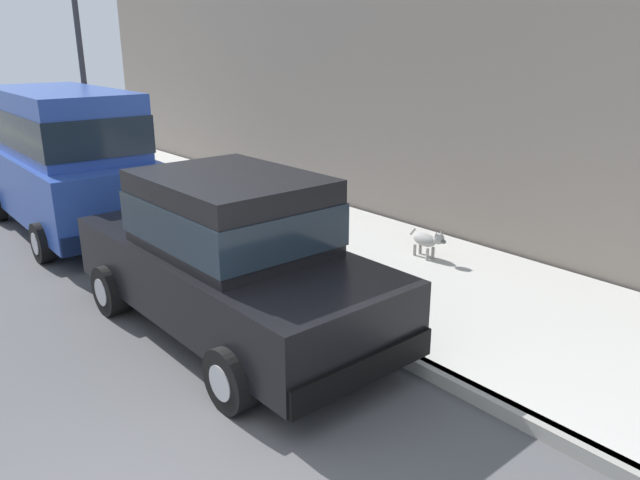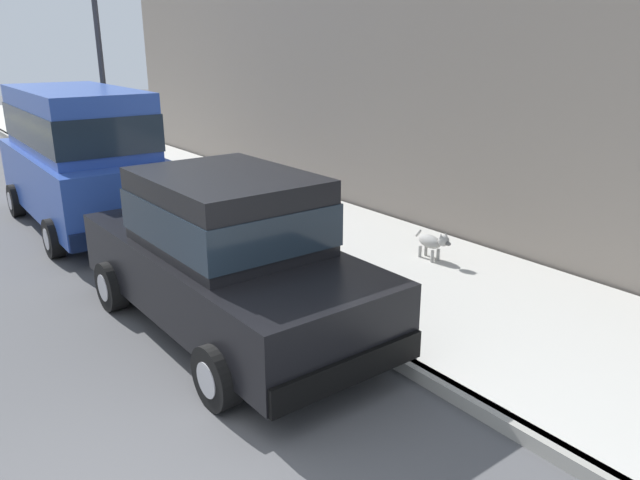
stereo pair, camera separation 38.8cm
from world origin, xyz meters
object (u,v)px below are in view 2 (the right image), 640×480
at_px(car_black_sedan, 226,252).
at_px(street_lamp, 101,60).
at_px(car_blue_van, 80,152).

relative_size(car_black_sedan, street_lamp, 1.05).
height_order(car_black_sedan, car_blue_van, car_blue_van).
bearing_deg(car_blue_van, street_lamp, 62.05).
xyz_separation_m(car_black_sedan, car_blue_van, (-0.02, 5.43, 0.41)).
bearing_deg(car_black_sedan, street_lamp, 80.40).
height_order(car_blue_van, street_lamp, street_lamp).
xyz_separation_m(car_black_sedan, street_lamp, (1.36, 8.01, 1.92)).
relative_size(car_blue_van, street_lamp, 1.11).
height_order(car_black_sedan, street_lamp, street_lamp).
bearing_deg(car_blue_van, car_black_sedan, -89.83).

